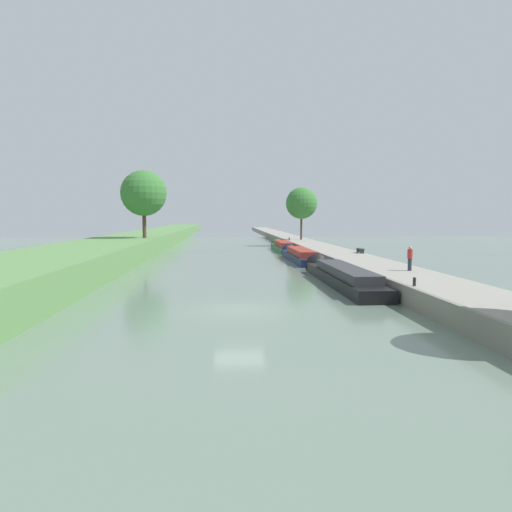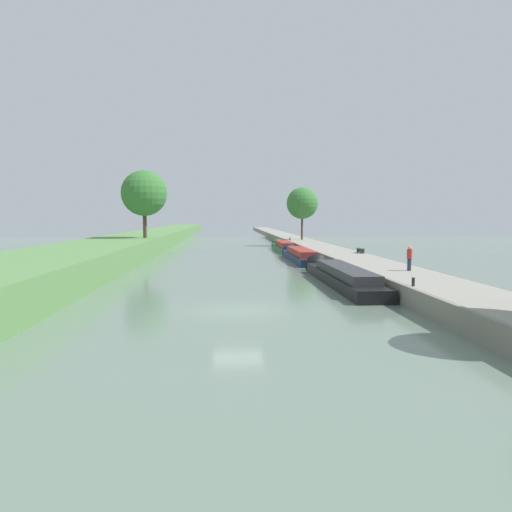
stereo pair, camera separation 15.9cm
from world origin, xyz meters
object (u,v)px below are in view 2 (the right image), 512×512
at_px(narrowboat_green, 283,246).
at_px(park_bench, 361,250).
at_px(mooring_bollard_near, 413,282).
at_px(narrowboat_navy, 299,255).
at_px(mooring_bollard_far, 290,239).
at_px(person_walking, 409,258).
at_px(narrowboat_black, 339,275).

distance_m(narrowboat_green, park_bench, 18.91).
bearing_deg(mooring_bollard_near, narrowboat_green, 92.68).
height_order(narrowboat_navy, mooring_bollard_far, mooring_bollard_far).
relative_size(narrowboat_navy, mooring_bollard_near, 31.87).
bearing_deg(park_bench, person_walking, -94.30).
distance_m(person_walking, mooring_bollard_near, 7.05).
distance_m(narrowboat_black, park_bench, 13.86).
height_order(narrowboat_navy, mooring_bollard_near, mooring_bollard_near).
distance_m(mooring_bollard_far, park_bench, 24.55).
xyz_separation_m(mooring_bollard_near, park_bench, (3.60, 21.18, 0.12)).
height_order(narrowboat_green, mooring_bollard_far, mooring_bollard_far).
height_order(person_walking, mooring_bollard_near, person_walking).
bearing_deg(narrowboat_black, narrowboat_green, 90.06).
bearing_deg(mooring_bollard_far, mooring_bollard_near, -90.00).
height_order(narrowboat_navy, narrowboat_green, narrowboat_navy).
bearing_deg(person_walking, mooring_bollard_far, 93.68).
bearing_deg(narrowboat_black, mooring_bollard_near, -77.93).
height_order(narrowboat_black, mooring_bollard_far, mooring_bollard_far).
relative_size(person_walking, park_bench, 1.11).
height_order(person_walking, mooring_bollard_far, person_walking).
distance_m(mooring_bollard_near, park_bench, 21.48).
height_order(narrowboat_black, park_bench, park_bench).
distance_m(narrowboat_navy, mooring_bollard_far, 20.63).
distance_m(narrowboat_black, narrowboat_green, 30.83).
height_order(narrowboat_green, park_bench, park_bench).
bearing_deg(mooring_bollard_far, person_walking, -86.32).
xyz_separation_m(narrowboat_black, person_walking, (4.31, -1.88, 1.37)).
bearing_deg(mooring_bollard_far, narrowboat_black, -92.79).
bearing_deg(narrowboat_green, park_bench, -73.28).
relative_size(narrowboat_black, person_walking, 9.57).
bearing_deg(narrowboat_black, narrowboat_navy, 90.59).
xyz_separation_m(mooring_bollard_far, park_bench, (3.60, -24.29, 0.12)).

